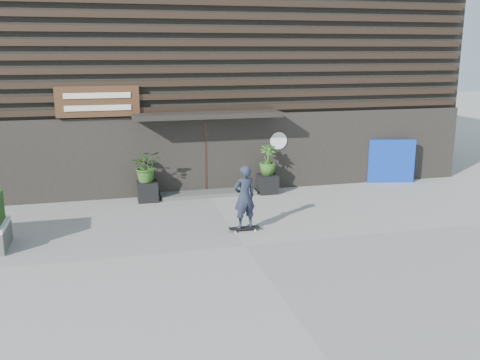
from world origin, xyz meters
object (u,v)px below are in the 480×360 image
object	(u,v)px
planter_pot_left	(148,191)
blue_tarp	(391,161)
planter_pot_right	(267,184)
skateboarder	(244,197)

from	to	relation	value
planter_pot_left	blue_tarp	bearing A→B (deg)	2.06
planter_pot_left	planter_pot_right	xyz separation A→B (m)	(3.80, 0.00, 0.00)
planter_pot_left	skateboarder	world-z (taller)	skateboarder
planter_pot_right	skateboarder	world-z (taller)	skateboarder
planter_pot_left	planter_pot_right	bearing A→B (deg)	0.00
planter_pot_right	planter_pot_left	bearing A→B (deg)	180.00
planter_pot_left	planter_pot_right	size ratio (longest dim) A/B	1.00
planter_pot_right	blue_tarp	bearing A→B (deg)	3.79
planter_pot_right	skateboarder	bearing A→B (deg)	-115.95
skateboarder	planter_pot_left	bearing A→B (deg)	122.41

